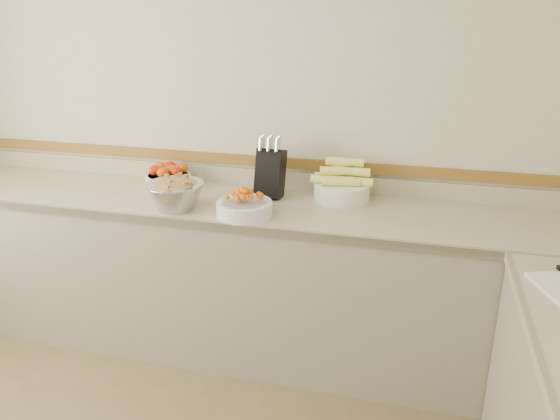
% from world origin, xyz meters
% --- Properties ---
extents(back_wall, '(4.00, 0.00, 4.00)m').
position_xyz_m(back_wall, '(0.00, 2.00, 1.30)').
color(back_wall, beige).
rests_on(back_wall, ground_plane).
extents(counter_back, '(4.00, 0.65, 1.08)m').
position_xyz_m(counter_back, '(0.00, 1.68, 0.45)').
color(counter_back, tan).
rests_on(counter_back, ground_plane).
extents(knife_block, '(0.16, 0.18, 0.35)m').
position_xyz_m(knife_block, '(0.17, 1.82, 1.04)').
color(knife_block, black).
rests_on(knife_block, counter_back).
extents(tomato_bowl, '(0.27, 0.27, 0.13)m').
position_xyz_m(tomato_bowl, '(-0.46, 1.84, 0.96)').
color(tomato_bowl, white).
rests_on(tomato_bowl, counter_back).
extents(cherry_tomato_bowl, '(0.28, 0.28, 0.16)m').
position_xyz_m(cherry_tomato_bowl, '(0.13, 1.49, 0.95)').
color(cherry_tomato_bowl, white).
rests_on(cherry_tomato_bowl, counter_back).
extents(corn_bowl, '(0.34, 0.31, 0.23)m').
position_xyz_m(corn_bowl, '(0.56, 1.87, 0.97)').
color(corn_bowl, white).
rests_on(corn_bowl, counter_back).
extents(rhubarb_bowl, '(0.30, 0.30, 0.17)m').
position_xyz_m(rhubarb_bowl, '(-0.25, 1.49, 0.99)').
color(rhubarb_bowl, '#B2B2BA').
rests_on(rhubarb_bowl, counter_back).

